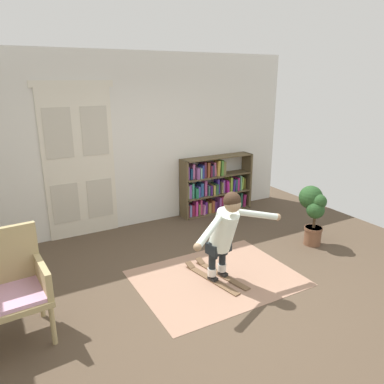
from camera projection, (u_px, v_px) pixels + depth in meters
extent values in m
plane|color=brown|center=(217.00, 293.00, 4.48)|extent=(7.20, 7.20, 0.00)
cube|color=silver|center=(135.00, 142.00, 6.21)|extent=(6.00, 0.10, 2.90)
cube|color=silver|center=(62.00, 167.00, 5.67)|extent=(0.55, 0.04, 2.35)
cube|color=beige|center=(58.00, 133.00, 5.50)|extent=(0.41, 0.01, 0.76)
cube|color=beige|center=(66.00, 203.00, 5.83)|extent=(0.41, 0.01, 0.64)
cube|color=silver|center=(97.00, 163.00, 5.93)|extent=(0.55, 0.04, 2.35)
cube|color=beige|center=(95.00, 131.00, 5.76)|extent=(0.41, 0.01, 0.76)
cube|color=beige|center=(100.00, 198.00, 6.09)|extent=(0.41, 0.01, 0.64)
cube|color=silver|center=(72.00, 84.00, 5.44)|extent=(1.22, 0.04, 0.10)
cube|color=#A27A63|center=(217.00, 278.00, 4.80)|extent=(2.03, 1.53, 0.01)
cube|color=brown|center=(184.00, 190.00, 6.69)|extent=(0.04, 0.30, 1.08)
cube|color=brown|center=(246.00, 180.00, 7.35)|extent=(0.04, 0.30, 1.08)
cube|color=brown|center=(216.00, 211.00, 7.18)|extent=(1.41, 0.30, 0.02)
cube|color=brown|center=(216.00, 193.00, 7.07)|extent=(1.41, 0.30, 0.02)
cube|color=brown|center=(217.00, 176.00, 6.96)|extent=(1.41, 0.30, 0.02)
cube|color=brown|center=(217.00, 157.00, 6.86)|extent=(1.41, 0.30, 0.02)
cube|color=#5D2836|center=(186.00, 211.00, 6.83)|extent=(0.04, 0.23, 0.23)
cube|color=#7A8AD6|center=(189.00, 210.00, 6.86)|extent=(0.04, 0.17, 0.22)
cube|color=maroon|center=(192.00, 210.00, 6.90)|extent=(0.06, 0.16, 0.21)
cube|color=#D73D9B|center=(195.00, 208.00, 6.89)|extent=(0.05, 0.16, 0.28)
cube|color=olive|center=(197.00, 209.00, 6.95)|extent=(0.04, 0.19, 0.21)
cube|color=#BE4076|center=(200.00, 206.00, 6.95)|extent=(0.04, 0.14, 0.30)
cube|color=#CB7BB8|center=(202.00, 209.00, 6.98)|extent=(0.04, 0.20, 0.19)
cube|color=#5A2683|center=(205.00, 207.00, 7.01)|extent=(0.05, 0.14, 0.23)
cube|color=#A6843F|center=(208.00, 207.00, 7.04)|extent=(0.06, 0.17, 0.20)
cube|color=#9A4B2C|center=(211.00, 205.00, 7.09)|extent=(0.06, 0.23, 0.24)
cube|color=#522462|center=(214.00, 206.00, 7.14)|extent=(0.06, 0.17, 0.20)
cube|color=#AD58BB|center=(218.00, 204.00, 7.13)|extent=(0.03, 0.19, 0.28)
cube|color=#A42753|center=(220.00, 203.00, 7.17)|extent=(0.03, 0.18, 0.29)
cube|color=#57ABCD|center=(222.00, 204.00, 7.20)|extent=(0.03, 0.22, 0.22)
cube|color=#4CC45D|center=(224.00, 203.00, 7.22)|extent=(0.04, 0.24, 0.23)
cube|color=#4D5312|center=(226.00, 202.00, 7.22)|extent=(0.03, 0.17, 0.28)
cube|color=maroon|center=(228.00, 202.00, 7.24)|extent=(0.03, 0.21, 0.27)
cube|color=olive|center=(229.00, 203.00, 7.30)|extent=(0.04, 0.22, 0.20)
cube|color=teal|center=(232.00, 202.00, 7.30)|extent=(0.04, 0.21, 0.23)
cube|color=#3B733D|center=(234.00, 200.00, 7.32)|extent=(0.06, 0.17, 0.30)
cube|color=#703983|center=(237.00, 202.00, 7.36)|extent=(0.04, 0.17, 0.19)
cube|color=#214F3D|center=(239.00, 199.00, 7.38)|extent=(0.04, 0.16, 0.29)
cube|color=#801E53|center=(242.00, 199.00, 7.43)|extent=(0.07, 0.23, 0.25)
cube|color=#7AB95A|center=(186.00, 192.00, 6.70)|extent=(0.03, 0.19, 0.25)
cube|color=purple|center=(188.00, 191.00, 6.75)|extent=(0.06, 0.17, 0.26)
cube|color=teal|center=(191.00, 190.00, 6.76)|extent=(0.04, 0.17, 0.28)
cube|color=#237652|center=(194.00, 192.00, 6.80)|extent=(0.06, 0.23, 0.19)
cube|color=#5850BB|center=(197.00, 191.00, 6.85)|extent=(0.04, 0.24, 0.20)
cube|color=#2A568F|center=(200.00, 189.00, 6.87)|extent=(0.06, 0.19, 0.25)
cube|color=#A74789|center=(204.00, 188.00, 6.88)|extent=(0.05, 0.15, 0.30)
cube|color=#446E66|center=(207.00, 190.00, 6.93)|extent=(0.03, 0.17, 0.19)
cube|color=#481F7A|center=(209.00, 190.00, 6.95)|extent=(0.03, 0.20, 0.19)
cube|color=#AD944A|center=(212.00, 189.00, 6.98)|extent=(0.04, 0.23, 0.19)
cube|color=#2D593A|center=(215.00, 189.00, 7.00)|extent=(0.07, 0.20, 0.20)
cube|color=#402DA4|center=(217.00, 186.00, 7.04)|extent=(0.06, 0.16, 0.28)
cube|color=olive|center=(220.00, 187.00, 7.07)|extent=(0.03, 0.20, 0.21)
cube|color=#814BA0|center=(222.00, 186.00, 7.08)|extent=(0.04, 0.16, 0.25)
cube|color=#AA1F89|center=(225.00, 186.00, 7.11)|extent=(0.06, 0.23, 0.24)
cube|color=olive|center=(227.00, 187.00, 7.15)|extent=(0.04, 0.15, 0.18)
cube|color=#86B334|center=(229.00, 184.00, 7.17)|extent=(0.05, 0.21, 0.28)
cube|color=#3C2598|center=(231.00, 185.00, 7.20)|extent=(0.05, 0.23, 0.23)
cube|color=#21434C|center=(234.00, 184.00, 7.20)|extent=(0.05, 0.19, 0.23)
cube|color=#BF297B|center=(236.00, 183.00, 7.24)|extent=(0.04, 0.19, 0.25)
cube|color=#609C79|center=(238.00, 182.00, 7.28)|extent=(0.03, 0.23, 0.29)
cube|color=#94C144|center=(240.00, 183.00, 7.31)|extent=(0.05, 0.17, 0.25)
cube|color=#514918|center=(242.00, 183.00, 7.33)|extent=(0.04, 0.18, 0.22)
cube|color=purple|center=(186.00, 173.00, 6.62)|extent=(0.06, 0.14, 0.24)
cube|color=navy|center=(189.00, 174.00, 6.68)|extent=(0.05, 0.19, 0.20)
cube|color=#C16AA5|center=(192.00, 171.00, 6.68)|extent=(0.04, 0.15, 0.27)
cube|color=#844C8D|center=(196.00, 173.00, 6.70)|extent=(0.06, 0.21, 0.21)
cube|color=#83CFB8|center=(199.00, 173.00, 6.73)|extent=(0.03, 0.17, 0.20)
cube|color=#2D3790|center=(201.00, 171.00, 6.74)|extent=(0.03, 0.18, 0.24)
cube|color=#5B263B|center=(203.00, 169.00, 6.78)|extent=(0.04, 0.19, 0.29)
cube|color=brown|center=(206.00, 169.00, 6.80)|extent=(0.05, 0.20, 0.28)
cube|color=maroon|center=(209.00, 171.00, 6.86)|extent=(0.03, 0.23, 0.21)
cube|color=#2E2D4C|center=(211.00, 170.00, 6.88)|extent=(0.05, 0.18, 0.21)
cube|color=#B95986|center=(213.00, 169.00, 6.90)|extent=(0.06, 0.15, 0.25)
cube|color=#AB8C38|center=(217.00, 168.00, 6.90)|extent=(0.07, 0.17, 0.29)
cube|color=#498132|center=(220.00, 167.00, 6.94)|extent=(0.05, 0.22, 0.29)
cube|color=olive|center=(222.00, 168.00, 6.98)|extent=(0.06, 0.21, 0.26)
cylinder|color=tan|center=(53.00, 325.00, 3.56)|extent=(0.05, 0.05, 0.42)
cylinder|color=tan|center=(41.00, 299.00, 3.98)|extent=(0.05, 0.05, 0.42)
cube|color=tan|center=(16.00, 299.00, 3.56)|extent=(0.64, 0.64, 0.06)
cube|color=#D5A0C5|center=(15.00, 295.00, 3.55)|extent=(0.58, 0.58, 0.04)
cube|color=tan|center=(6.00, 256.00, 3.67)|extent=(0.60, 0.10, 0.60)
cube|color=tan|center=(43.00, 276.00, 3.65)|extent=(0.10, 0.56, 0.28)
cylinder|color=brown|center=(313.00, 236.00, 5.73)|extent=(0.25, 0.25, 0.28)
cylinder|color=brown|center=(313.00, 229.00, 5.69)|extent=(0.27, 0.27, 0.04)
cylinder|color=#4C3823|center=(315.00, 216.00, 5.63)|extent=(0.04, 0.04, 0.36)
sphere|color=#254B22|center=(311.00, 197.00, 5.64)|extent=(0.36, 0.36, 0.36)
sphere|color=#254B22|center=(319.00, 202.00, 5.51)|extent=(0.22, 0.22, 0.22)
sphere|color=#254B22|center=(315.00, 210.00, 5.54)|extent=(0.27, 0.27, 0.27)
cube|color=brown|center=(212.00, 280.00, 4.74)|extent=(0.26, 0.92, 0.01)
cube|color=brown|center=(190.00, 265.00, 5.04)|extent=(0.11, 0.13, 0.06)
cube|color=black|center=(213.00, 278.00, 4.72)|extent=(0.10, 0.13, 0.04)
cube|color=brown|center=(222.00, 275.00, 4.85)|extent=(0.26, 0.92, 0.01)
cube|color=brown|center=(200.00, 261.00, 5.15)|extent=(0.11, 0.13, 0.06)
cube|color=black|center=(223.00, 274.00, 4.83)|extent=(0.10, 0.13, 0.04)
cylinder|color=white|center=(212.00, 272.00, 4.70)|extent=(0.13, 0.13, 0.10)
cylinder|color=black|center=(212.00, 258.00, 4.64)|extent=(0.11, 0.11, 0.30)
cylinder|color=black|center=(213.00, 250.00, 4.60)|extent=(0.13, 0.13, 0.22)
cylinder|color=white|center=(222.00, 267.00, 4.82)|extent=(0.13, 0.13, 0.10)
cylinder|color=black|center=(222.00, 253.00, 4.76)|extent=(0.11, 0.11, 0.30)
cylinder|color=black|center=(224.00, 246.00, 4.71)|extent=(0.13, 0.13, 0.22)
cube|color=black|center=(219.00, 247.00, 4.65)|extent=(0.33, 0.23, 0.14)
cylinder|color=white|center=(223.00, 230.00, 4.52)|extent=(0.35, 0.47, 0.58)
sphere|color=tan|center=(233.00, 204.00, 4.30)|extent=(0.23, 0.23, 0.20)
sphere|color=#382619|center=(232.00, 201.00, 4.30)|extent=(0.25, 0.25, 0.21)
cylinder|color=white|center=(209.00, 232.00, 4.08)|extent=(0.53, 0.38, 0.21)
sphere|color=tan|center=(198.00, 247.00, 3.86)|extent=(0.11, 0.11, 0.09)
cylinder|color=white|center=(258.00, 214.00, 4.59)|extent=(0.59, 0.19, 0.21)
sphere|color=tan|center=(277.00, 217.00, 4.69)|extent=(0.11, 0.11, 0.09)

